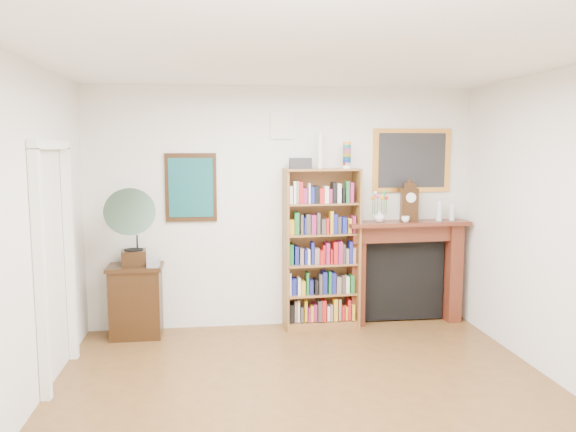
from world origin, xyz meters
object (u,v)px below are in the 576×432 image
Objects in this scene: fireplace at (405,262)px; bottle_right at (452,212)px; cd_stack at (153,263)px; side_cabinet at (136,301)px; teacup at (406,219)px; flower_vase at (379,216)px; mantel_clock at (409,203)px; bottle_left at (439,211)px; bookshelf at (321,240)px; gramophone at (130,223)px.

fireplace is 7.42× the size of bottle_right.
fireplace is 12.37× the size of cd_stack.
teacup is (3.08, -0.02, 0.87)m from side_cabinet.
bottle_right reaches higher than cd_stack.
flower_vase is 0.90m from bottle_right.
bottle_left is at bearing 8.05° from mantel_clock.
bottle_left is at bearing 1.67° from flower_vase.
bookshelf is at bearing 179.15° from flower_vase.
gramophone is at bearing -179.69° from bookshelf.
mantel_clock is at bearing -4.23° from bookshelf.
fireplace is 0.56m from teacup.
gramophone is 4.35× the size of bottle_right.
fireplace is 2.94m from cd_stack.
bookshelf is 1.91m from cd_stack.
bottle_right reaches higher than teacup.
fireplace is at bearing 1.98° from side_cabinet.
bookshelf is 1.45m from bottle_left.
side_cabinet is 4.05× the size of bottle_right.
teacup is at bearing -0.73° from side_cabinet.
mantel_clock is 2.27× the size of bottle_right.
gramophone reaches higher than flower_vase.
bottle_right is at bearing -5.16° from gramophone.
cd_stack is 0.26× the size of mantel_clock.
flower_vase is at bearing 3.79° from cd_stack.
cd_stack is (-1.89, -0.18, -0.19)m from bookshelf.
mantel_clock is 4.95× the size of teacup.
gramophone is at bearing 177.67° from cd_stack.
bookshelf is at bearing -3.48° from gramophone.
side_cabinet is 5.95× the size of flower_vase.
gramophone reaches higher than cd_stack.
cd_stack is at bearing -176.68° from bottle_left.
mantel_clock is 3.34× the size of flower_vase.
mantel_clock is 1.89× the size of bottle_left.
bottle_right is (0.16, 0.01, -0.02)m from bottle_left.
bookshelf is 17.90× the size of cd_stack.
side_cabinet is 3.65m from bottle_left.
mantel_clock reaches higher than cd_stack.
teacup is (3.10, 0.09, -0.03)m from gramophone.
teacup is 0.46m from bottle_left.
side_cabinet is at bearing 177.37° from bookshelf.
cd_stack is at bearing -178.01° from teacup.
flower_vase is 0.30m from teacup.
flower_vase is 0.68× the size of bottle_right.
flower_vase reaches higher than cd_stack.
bottle_right is (0.55, -0.05, 0.60)m from fireplace.
bookshelf is 2.14m from gramophone.
teacup is (0.98, -0.08, 0.23)m from bookshelf.
bottle_right reaches higher than flower_vase.
gramophone is (-0.02, -0.11, 0.90)m from side_cabinet.
bookshelf is at bearing 5.46° from cd_stack.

